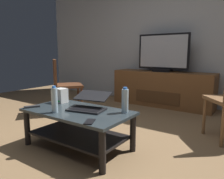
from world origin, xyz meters
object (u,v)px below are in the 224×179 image
router_box (61,95)px  water_bottle_far (54,100)px  television (163,54)px  side_chair (63,83)px  media_cabinet (162,89)px  water_bottle_near (125,101)px  cell_phone (90,122)px  coffee_table (78,122)px  laptop (89,104)px  tv_remote (32,107)px

router_box → water_bottle_far: bearing=-50.4°
television → side_chair: size_ratio=1.07×
side_chair → router_box: bearing=-44.1°
router_box → water_bottle_far: (0.27, -0.33, 0.04)m
media_cabinet → water_bottle_near: bearing=-78.0°
media_cabinet → cell_phone: media_cabinet is taller
router_box → media_cabinet: bearing=79.0°
coffee_table → water_bottle_far: (-0.12, -0.19, 0.25)m
laptop → water_bottle_far: (-0.19, -0.29, 0.07)m
laptop → water_bottle_far: size_ratio=1.64×
side_chair → water_bottle_far: size_ratio=3.31×
side_chair → coffee_table: bearing=-37.2°
laptop → water_bottle_far: water_bottle_far is taller
tv_remote → laptop: bearing=58.2°
water_bottle_near → water_bottle_far: 0.68m
laptop → tv_remote: bearing=-151.0°
coffee_table → television: television is taller
laptop → router_box: (-0.46, 0.04, 0.03)m
television → water_bottle_near: television is taller
coffee_table → router_box: 0.47m
tv_remote → coffee_table: bearing=52.0°
coffee_table → side_chair: side_chair is taller
coffee_table → router_box: size_ratio=6.60×
media_cabinet → side_chair: 1.79m
water_bottle_near → cell_phone: (-0.09, -0.43, -0.11)m
water_bottle_near → coffee_table: bearing=-155.7°
media_cabinet → router_box: media_cabinet is taller
coffee_table → cell_phone: (0.35, -0.23, 0.13)m
media_cabinet → tv_remote: (-0.48, -2.43, 0.09)m
television → side_chair: bearing=-130.7°
television → water_bottle_near: (0.43, -2.01, -0.44)m
media_cabinet → television: (-0.00, -0.02, 0.64)m
water_bottle_far → tv_remote: water_bottle_far is taller
television → router_box: (-0.40, -2.07, -0.47)m
router_box → tv_remote: router_box is taller
coffee_table → side_chair: 1.45m
television → laptop: 2.17m
cell_phone → router_box: bearing=127.7°
cell_phone → laptop: bearing=105.0°
laptop → tv_remote: laptop is taller
coffee_table → cell_phone: size_ratio=7.86×
water_bottle_near → water_bottle_far: water_bottle_far is taller
television → tv_remote: television is taller
television → cell_phone: 2.52m
coffee_table → side_chair: (-1.14, 0.87, 0.22)m
side_chair → tv_remote: size_ratio=5.43×
coffee_table → laptop: bearing=56.0°
router_box → water_bottle_near: water_bottle_near is taller
laptop → water_bottle_near: bearing=14.7°
tv_remote → media_cabinet: bearing=108.1°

